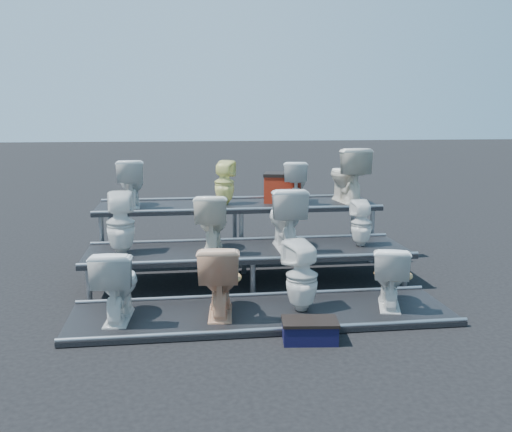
{
  "coord_description": "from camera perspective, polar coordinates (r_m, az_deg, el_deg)",
  "views": [
    {
      "loc": [
        -0.89,
        -7.25,
        2.22
      ],
      "look_at": [
        0.12,
        0.1,
        0.89
      ],
      "focal_mm": 40.0,
      "sensor_mm": 36.0,
      "label": 1
    }
  ],
  "objects": [
    {
      "name": "toilet_6",
      "position": [
        7.5,
        2.96,
        -0.17
      ],
      "size": [
        0.46,
        0.81,
        0.82
      ],
      "primitive_type": "imported",
      "rotation": [
        0.0,
        0.0,
        3.15
      ],
      "color": "silver",
      "rests_on": "tier_mid"
    },
    {
      "name": "toilet_3",
      "position": [
        6.64,
        13.22,
        -5.84
      ],
      "size": [
        0.59,
        0.78,
        0.71
      ],
      "primitive_type": "imported",
      "rotation": [
        0.0,
        0.0,
        2.84
      ],
      "color": "silver",
      "rests_on": "tier_front"
    },
    {
      "name": "toilet_4",
      "position": [
        7.42,
        -13.39,
        -0.69
      ],
      "size": [
        0.37,
        0.38,
        0.79
      ],
      "primitive_type": "imported",
      "rotation": [
        0.0,
        0.0,
        3.18
      ],
      "color": "silver",
      "rests_on": "tier_mid"
    },
    {
      "name": "tier_front",
      "position": [
        6.4,
        0.65,
        -9.8
      ],
      "size": [
        4.2,
        1.2,
        0.06
      ],
      "primitive_type": "cube",
      "color": "black",
      "rests_on": "ground"
    },
    {
      "name": "ground",
      "position": [
        7.63,
        -0.79,
        -6.71
      ],
      "size": [
        80.0,
        80.0,
        0.0
      ],
      "primitive_type": "plane",
      "color": "black",
      "rests_on": "ground"
    },
    {
      "name": "step_stool",
      "position": [
        5.76,
        5.4,
        -11.48
      ],
      "size": [
        0.56,
        0.38,
        0.19
      ],
      "primitive_type": "cube",
      "rotation": [
        0.0,
        0.0,
        -0.12
      ],
      "color": "black",
      "rests_on": "ground"
    },
    {
      "name": "toilet_5",
      "position": [
        7.39,
        -4.43,
        -0.62
      ],
      "size": [
        0.51,
        0.78,
        0.75
      ],
      "primitive_type": "imported",
      "rotation": [
        0.0,
        0.0,
        3.02
      ],
      "color": "silver",
      "rests_on": "tier_mid"
    },
    {
      "name": "toilet_2",
      "position": [
        6.35,
        4.59,
        -6.0
      ],
      "size": [
        0.46,
        0.46,
        0.79
      ],
      "primitive_type": "imported",
      "rotation": [
        0.0,
        0.0,
        3.49
      ],
      "color": "silver",
      "rests_on": "tier_front"
    },
    {
      "name": "tier_mid",
      "position": [
        7.57,
        -0.8,
        -5.04
      ],
      "size": [
        4.2,
        1.2,
        0.46
      ],
      "primitive_type": "cube",
      "color": "black",
      "rests_on": "ground"
    },
    {
      "name": "toilet_1",
      "position": [
        6.22,
        -3.69,
        -6.29
      ],
      "size": [
        0.52,
        0.82,
        0.79
      ],
      "primitive_type": "imported",
      "rotation": [
        0.0,
        0.0,
        3.04
      ],
      "color": "tan",
      "rests_on": "tier_front"
    },
    {
      "name": "toilet_0",
      "position": [
        6.25,
        -13.74,
        -6.6
      ],
      "size": [
        0.49,
        0.79,
        0.77
      ],
      "primitive_type": "imported",
      "rotation": [
        0.0,
        0.0,
        3.06
      ],
      "color": "silver",
      "rests_on": "tier_front"
    },
    {
      "name": "toilet_11",
      "position": [
        8.99,
        9.1,
        4.1
      ],
      "size": [
        0.56,
        0.88,
        0.85
      ],
      "primitive_type": "imported",
      "rotation": [
        0.0,
        0.0,
        3.25
      ],
      "color": "silver",
      "rests_on": "tier_back"
    },
    {
      "name": "toilet_10",
      "position": [
        8.8,
        3.94,
        3.42
      ],
      "size": [
        0.47,
        0.69,
        0.65
      ],
      "primitive_type": "imported",
      "rotation": [
        0.0,
        0.0,
        2.96
      ],
      "color": "silver",
      "rests_on": "tier_back"
    },
    {
      "name": "toilet_8",
      "position": [
        8.64,
        -12.37,
        3.25
      ],
      "size": [
        0.41,
        0.7,
        0.7
      ],
      "primitive_type": "imported",
      "rotation": [
        0.0,
        0.0,
        3.17
      ],
      "color": "silver",
      "rests_on": "tier_back"
    },
    {
      "name": "red_crate",
      "position": [
        8.9,
        2.73,
        2.71
      ],
      "size": [
        0.65,
        0.57,
        0.4
      ],
      "primitive_type": "cube",
      "rotation": [
        0.0,
        0.0,
        -0.24
      ],
      "color": "maroon",
      "rests_on": "tier_back"
    },
    {
      "name": "toilet_7",
      "position": [
        7.78,
        10.49,
        -0.72
      ],
      "size": [
        0.28,
        0.28,
        0.62
      ],
      "primitive_type": "imported",
      "rotation": [
        0.0,
        0.0,
        3.14
      ],
      "color": "silver",
      "rests_on": "tier_mid"
    },
    {
      "name": "tier_back",
      "position": [
        8.78,
        -1.84,
        -1.57
      ],
      "size": [
        4.2,
        1.2,
        0.86
      ],
      "primitive_type": "cube",
      "color": "black",
      "rests_on": "ground"
    },
    {
      "name": "toilet_9",
      "position": [
        8.64,
        -3.17,
        3.35
      ],
      "size": [
        0.39,
        0.4,
        0.66
      ],
      "primitive_type": "imported",
      "rotation": [
        0.0,
        0.0,
        2.75
      ],
      "color": "#F3EF92",
      "rests_on": "tier_back"
    }
  ]
}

